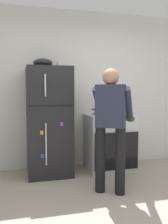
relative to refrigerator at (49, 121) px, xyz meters
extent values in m
plane|color=#9E9384|center=(0.54, -1.57, -0.84)|extent=(8.00, 8.00, 0.00)
cube|color=silver|center=(0.54, 0.38, 0.51)|extent=(6.00, 0.10, 2.70)
cube|color=black|center=(0.00, 0.00, 0.00)|extent=(0.68, 0.68, 1.69)
cube|color=black|center=(0.00, -0.34, 0.27)|extent=(0.67, 0.01, 0.01)
cylinder|color=#B7B7BC|center=(-0.08, -0.36, -0.29)|extent=(0.02, 0.02, 0.61)
cylinder|color=#B7B7BC|center=(-0.08, -0.36, 0.56)|extent=(0.02, 0.02, 0.32)
cube|color=orange|center=(-0.14, -0.35, -0.12)|extent=(0.04, 0.01, 0.06)
cube|color=purple|center=(0.15, -0.35, -0.01)|extent=(0.04, 0.01, 0.06)
cube|color=blue|center=(-0.14, -0.35, -0.46)|extent=(0.04, 0.01, 0.06)
cube|color=silver|center=(1.02, 0.00, -0.38)|extent=(0.76, 0.64, 0.92)
cube|color=black|center=(1.02, -0.32, -0.46)|extent=(0.53, 0.01, 0.33)
cylinder|color=black|center=(0.84, -0.14, 0.08)|extent=(0.17, 0.17, 0.01)
cylinder|color=black|center=(1.20, -0.14, 0.08)|extent=(0.17, 0.17, 0.01)
cylinder|color=black|center=(0.84, 0.14, 0.08)|extent=(0.17, 0.17, 0.01)
cylinder|color=black|center=(1.20, 0.14, 0.08)|extent=(0.17, 0.17, 0.01)
cylinder|color=silver|center=(0.76, -0.33, 0.02)|extent=(0.04, 0.03, 0.04)
cylinder|color=silver|center=(0.93, -0.33, 0.02)|extent=(0.04, 0.03, 0.04)
cylinder|color=silver|center=(1.11, -0.33, 0.02)|extent=(0.04, 0.03, 0.04)
cylinder|color=silver|center=(1.28, -0.33, 0.02)|extent=(0.04, 0.03, 0.04)
cube|color=black|center=(1.02, -0.33, -0.47)|extent=(0.72, 0.03, 0.59)
cylinder|color=black|center=(0.56, -0.88, -0.41)|extent=(0.13, 0.13, 0.86)
cylinder|color=black|center=(0.78, -1.02, -0.41)|extent=(0.13, 0.13, 0.86)
cube|color=#23283D|center=(0.67, -0.95, 0.29)|extent=(0.41, 0.36, 0.54)
sphere|color=#A37556|center=(0.67, -0.95, 0.65)|extent=(0.21, 0.21, 0.21)
sphere|color=#2C2C2C|center=(0.67, -0.95, 0.61)|extent=(0.15, 0.15, 0.15)
cylinder|color=#23283D|center=(0.60, -0.68, 0.30)|extent=(0.31, 0.43, 0.47)
cylinder|color=#23283D|center=(0.94, -0.90, 0.30)|extent=(0.31, 0.43, 0.47)
ellipsoid|color=#1E5123|center=(0.71, -0.52, 0.10)|extent=(0.12, 0.18, 0.10)
ellipsoid|color=#1E5123|center=(1.04, -0.74, 0.10)|extent=(0.12, 0.18, 0.10)
cylinder|color=red|center=(0.86, -0.05, 0.14)|extent=(0.23, 0.23, 0.11)
cube|color=black|center=(0.72, -0.05, 0.18)|extent=(0.05, 0.03, 0.02)
cube|color=black|center=(1.00, -0.05, 0.18)|extent=(0.05, 0.03, 0.02)
cylinder|color=silver|center=(0.18, 0.05, 0.89)|extent=(0.08, 0.08, 0.10)
torus|color=silver|center=(0.22, 0.05, 0.90)|extent=(0.06, 0.01, 0.06)
cylinder|color=brown|center=(1.32, 0.20, 0.18)|extent=(0.05, 0.05, 0.19)
ellipsoid|color=black|center=(-0.08, 0.00, 0.91)|extent=(0.29, 0.29, 0.13)
camera|label=1|loc=(-0.43, -3.83, 0.47)|focal=38.97mm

